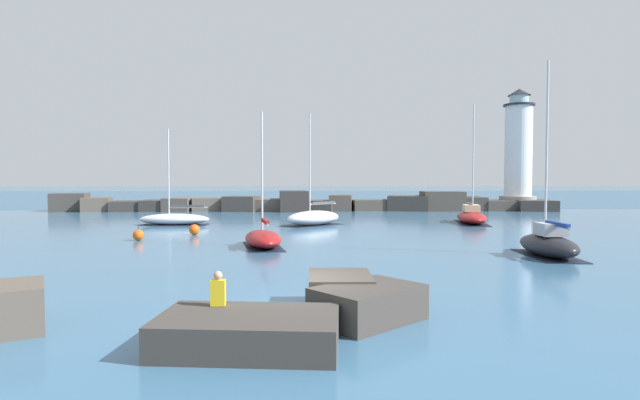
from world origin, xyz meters
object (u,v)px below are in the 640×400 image
person_on_rocks (218,301)px  sailboat_moored_4 (548,243)px  mooring_buoy_orange_near (194,230)px  sailboat_moored_0 (472,216)px  mooring_buoy_far_side (138,235)px  sailboat_moored_2 (263,238)px  sailboat_moored_1 (314,218)px  sailboat_moored_3 (174,219)px  lighthouse (518,156)px

person_on_rocks → sailboat_moored_4: bearing=41.0°
mooring_buoy_orange_near → sailboat_moored_4: bearing=-27.6°
sailboat_moored_0 → mooring_buoy_far_side: 29.04m
sailboat_moored_0 → sailboat_moored_2: (-17.88, -15.68, -0.11)m
sailboat_moored_1 → sailboat_moored_4: (11.84, -18.14, -0.00)m
sailboat_moored_4 → mooring_buoy_orange_near: 23.28m
sailboat_moored_1 → sailboat_moored_0: bearing=6.6°
mooring_buoy_orange_near → sailboat_moored_0: bearing=21.2°
sailboat_moored_1 → sailboat_moored_3: size_ratio=1.15×
lighthouse → mooring_buoy_orange_near: bearing=-141.0°
mooring_buoy_orange_near → mooring_buoy_far_side: size_ratio=1.07×
lighthouse → sailboat_moored_4: lighthouse is taller
lighthouse → sailboat_moored_3: (-40.16, -21.55, -6.58)m
sailboat_moored_2 → mooring_buoy_orange_near: sailboat_moored_2 is taller
lighthouse → sailboat_moored_1: size_ratio=1.66×
sailboat_moored_2 → person_on_rocks: sailboat_moored_2 is taller
sailboat_moored_4 → mooring_buoy_far_side: size_ratio=11.32×
sailboat_moored_1 → mooring_buoy_orange_near: (-8.78, -7.35, -0.29)m
sailboat_moored_2 → sailboat_moored_3: sailboat_moored_3 is taller
lighthouse → sailboat_moored_1: lighthouse is taller
mooring_buoy_orange_near → mooring_buoy_far_side: bearing=-133.0°
lighthouse → sailboat_moored_1: (-27.87, -22.33, -6.44)m
sailboat_moored_2 → sailboat_moored_3: (-8.99, 14.78, 0.01)m
mooring_buoy_orange_near → person_on_rocks: (5.73, -23.73, 0.56)m
sailboat_moored_3 → sailboat_moored_1: bearing=-3.7°
sailboat_moored_0 → sailboat_moored_1: size_ratio=1.11×
sailboat_moored_3 → mooring_buoy_orange_near: (3.50, -8.14, -0.15)m
sailboat_moored_1 → mooring_buoy_far_side: size_ratio=10.79×
sailboat_moored_0 → sailboat_moored_3: (-26.87, -0.90, -0.10)m
sailboat_moored_4 → mooring_buoy_orange_near: sailboat_moored_4 is taller
mooring_buoy_orange_near → person_on_rocks: 24.42m
sailboat_moored_1 → sailboat_moored_3: 12.31m
sailboat_moored_1 → mooring_buoy_orange_near: 11.46m
mooring_buoy_far_side → sailboat_moored_0: bearing=24.9°
lighthouse → person_on_rocks: (-30.93, -53.42, -6.17)m
sailboat_moored_0 → person_on_rocks: (-17.64, -32.78, 0.32)m
sailboat_moored_0 → mooring_buoy_orange_near: sailboat_moored_0 is taller
sailboat_moored_0 → mooring_buoy_far_side: sailboat_moored_0 is taller
sailboat_moored_1 → person_on_rocks: bearing=-95.6°
sailboat_moored_0 → person_on_rocks: 37.22m
sailboat_moored_0 → sailboat_moored_4: sailboat_moored_0 is taller
sailboat_moored_4 → person_on_rocks: 19.74m
sailboat_moored_2 → mooring_buoy_far_side: size_ratio=8.91×
sailboat_moored_2 → person_on_rocks: 17.10m
sailboat_moored_3 → mooring_buoy_orange_near: size_ratio=8.80×
sailboat_moored_0 → sailboat_moored_1: (-14.58, -1.69, 0.05)m
sailboat_moored_0 → person_on_rocks: size_ratio=6.41×
sailboat_moored_2 → sailboat_moored_4: 15.70m
mooring_buoy_far_side → person_on_rocks: person_on_rocks is taller
lighthouse → sailboat_moored_2: (-31.17, -36.33, -6.59)m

